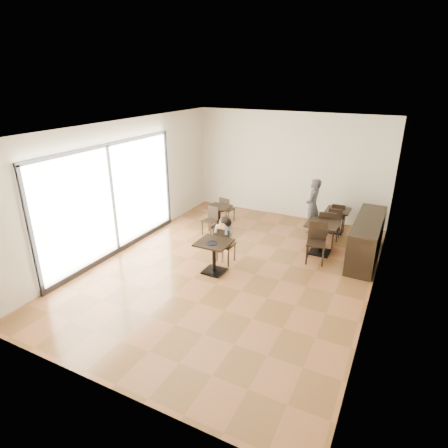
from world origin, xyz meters
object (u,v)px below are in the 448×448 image
Objects in this scene: child_chair at (225,245)px; chair_back_b at (333,225)px; child_table at (214,257)px; adult_patron at (313,206)px; child at (225,240)px; chair_left_a at (227,209)px; cafe_table_left at (219,217)px; chair_mid_a at (327,228)px; chair_mid_b at (316,243)px; cafe_table_back at (337,221)px; chair_back_a at (338,216)px; cafe_table_mid at (321,238)px; chair_left_b at (210,221)px.

chair_back_b is at bearing -128.42° from child_chair.
adult_patron is at bearing 67.88° from child_table.
child reaches higher than child_table.
chair_left_a reaches higher than child_table.
child_table is at bearing -64.86° from cafe_table_left.
chair_mid_a is (1.92, 2.62, 0.11)m from child_table.
chair_left_a is 0.96× the size of chair_back_b.
child_table is 0.56m from child_chair.
chair_mid_a and chair_mid_b have the same top height.
cafe_table_back is at bearing -105.02° from chair_mid_a.
chair_left_a is 0.96× the size of chair_back_a.
chair_back_b is at bearing 56.93° from child_table.
chair_back_b is at bearing 51.58° from child.
child is (0.00, -0.00, 0.12)m from child_chair.
child_table is 2.68m from cafe_table_left.
chair_back_a reaches higher than chair_left_a.
chair_back_b is at bearing -110.67° from chair_mid_a.
cafe_table_mid is 1.19× the size of cafe_table_back.
chair_back_a is (3.14, 1.39, 0.08)m from cafe_table_left.
child is at bearing 36.89° from chair_mid_a.
chair_left_a is at bearing 115.14° from child.
chair_mid_a reaches higher than chair_back_a.
chair_back_b reaches higher than cafe_table_left.
cafe_table_mid is 0.99× the size of chair_back_a.
cafe_table_left is 0.67× the size of chair_mid_b.
chair_mid_b reaches higher than chair_back_a.
cafe_table_back is at bearing 89.30° from chair_back_a.
cafe_table_left is (-3.06, 0.35, -0.08)m from cafe_table_mid.
child is 2.15m from chair_mid_b.
child_table is at bearing 61.65° from chair_back_a.
chair_left_a is at bearing 90.00° from cafe_table_left.
cafe_table_mid reaches higher than chair_left_a.
chair_mid_b reaches higher than chair_left_a.
chair_left_b is (0.00, -1.10, 0.00)m from chair_left_a.
chair_left_a is at bearing 98.71° from chair_left_b.
child reaches higher than chair_left_a.
cafe_table_back is 2.11m from chair_mid_b.
child is at bearing -40.64° from chair_left_b.
chair_mid_a is (-0.00, 0.55, 0.08)m from cafe_table_mid.
chair_back_b is (3.14, 0.10, 0.01)m from chair_left_a.
adult_patron is at bearing 19.80° from cafe_table_left.
child_table is 0.97× the size of chair_left_a.
chair_back_a is at bearing -156.28° from chair_left_a.
cafe_table_back is (2.00, 3.07, -0.24)m from child.
child is 1.70× the size of cafe_table_back.
child_chair is at bearing -123.07° from cafe_table_back.
child is 1.42× the size of cafe_table_mid.
cafe_table_left is 0.83× the size of chair_left_b.
chair_back_b is (0.00, -0.55, 0.07)m from cafe_table_back.
child_chair reaches higher than cafe_table_back.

